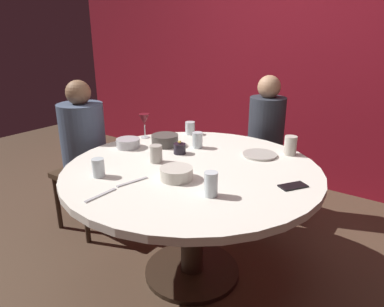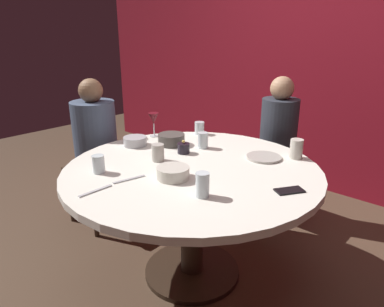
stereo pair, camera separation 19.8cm
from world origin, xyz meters
name	(u,v)px [view 1 (the left image)]	position (x,y,z in m)	size (l,w,h in m)	color
ground_plane	(192,272)	(0.00, 0.00, 0.00)	(8.00, 8.00, 0.00)	#4C3828
back_wall	(308,50)	(0.00, 1.83, 1.30)	(6.00, 0.10, 2.60)	maroon
dining_table	(192,188)	(0.00, 0.00, 0.60)	(1.47, 1.47, 0.73)	silver
seated_diner_left	(83,140)	(-0.99, 0.00, 0.71)	(0.40, 0.40, 1.15)	#3F2D1E
seated_diner_back	(266,132)	(0.00, 1.01, 0.71)	(0.40, 0.40, 1.15)	#3F2D1E
candle_holder	(180,148)	(-0.20, 0.14, 0.76)	(0.08, 0.08, 0.09)	black
wine_glass	(144,120)	(-0.62, 0.27, 0.86)	(0.08, 0.08, 0.18)	silver
dinner_plate	(260,155)	(0.23, 0.40, 0.74)	(0.21, 0.21, 0.01)	#B2ADA3
cell_phone	(293,186)	(0.57, 0.07, 0.73)	(0.07, 0.14, 0.01)	black
bowl_serving_large	(128,143)	(-0.55, 0.03, 0.76)	(0.16, 0.16, 0.06)	#B7B7BC
bowl_salad_center	(165,140)	(-0.38, 0.21, 0.77)	(0.18, 0.18, 0.07)	#4C4742
bowl_small_white	(176,173)	(0.04, -0.19, 0.76)	(0.17, 0.17, 0.06)	beige
cup_near_candle	(211,184)	(0.29, -0.25, 0.79)	(0.07, 0.07, 0.12)	silver
cup_by_left_diner	(98,168)	(-0.32, -0.41, 0.78)	(0.07, 0.07, 0.10)	silver
cup_by_right_diner	(290,145)	(0.38, 0.53, 0.79)	(0.08, 0.08, 0.12)	beige
cup_center_front	(190,128)	(-0.41, 0.53, 0.78)	(0.07, 0.07, 0.09)	silver
cup_far_edge	(197,140)	(-0.17, 0.30, 0.78)	(0.07, 0.07, 0.11)	silver
cup_beside_wine	(156,154)	(-0.22, -0.06, 0.78)	(0.07, 0.07, 0.10)	#B2ADA3
fork_near_plate	(101,195)	(-0.13, -0.56, 0.73)	(0.02, 0.18, 0.01)	#B7B7BC
knife_near_plate	(132,182)	(-0.12, -0.36, 0.73)	(0.02, 0.18, 0.01)	#B7B7BC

